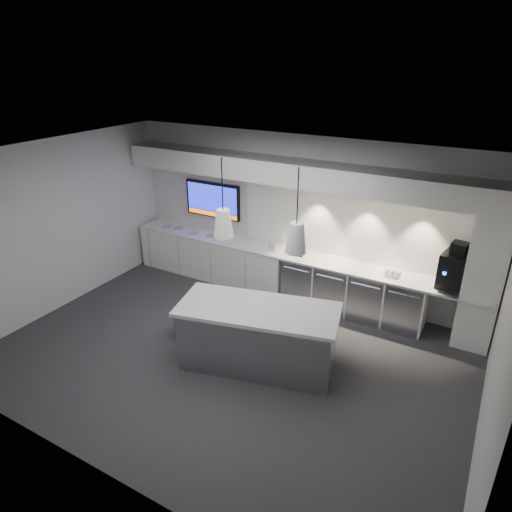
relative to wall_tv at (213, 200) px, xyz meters
The scene contains 28 objects.
floor 3.47m from the wall_tv, 52.18° to the right, with size 7.00×7.00×0.00m, color #333235.
ceiling 3.42m from the wall_tv, 52.18° to the right, with size 7.00×7.00×0.00m, color black.
wall_back 1.90m from the wall_tv, ahead, with size 7.00×7.00×0.00m, color silver.
wall_front 5.30m from the wall_tv, 68.99° to the right, with size 7.00×7.00×0.00m, color silver.
wall_left 2.92m from the wall_tv, 123.17° to the right, with size 7.00×7.00×0.00m, color silver.
wall_right 5.93m from the wall_tv, 24.38° to the right, with size 7.00×7.00×0.00m, color silver.
back_counter 2.04m from the wall_tv, ahead, with size 6.80×0.65×0.04m, color silver.
left_base_cabinets 1.17m from the wall_tv, 61.19° to the right, with size 3.30×0.63×0.86m, color white.
fridge_unit_a 2.45m from the wall_tv, ahead, with size 0.60×0.61×0.85m, color #9A9DA2.
fridge_unit_b 3.01m from the wall_tv, ahead, with size 0.60×0.61×0.85m, color #9A9DA2.
fridge_unit_c 3.60m from the wall_tv, ahead, with size 0.60×0.61×0.85m, color #9A9DA2.
fridge_unit_d 4.21m from the wall_tv, ahead, with size 0.60×0.61×0.85m, color #9A9DA2.
backsplash 3.10m from the wall_tv, ahead, with size 4.60×0.03×1.30m, color white.
soffit 2.09m from the wall_tv, ahead, with size 6.90×0.60×0.40m, color white.
column 5.11m from the wall_tv, ahead, with size 0.55×0.55×2.60m, color white.
wall_tv is the anchor object (origin of this frame).
island 3.56m from the wall_tv, 45.18° to the right, with size 2.46×1.50×0.97m.
bin 2.81m from the wall_tv, 68.73° to the right, with size 0.29×0.29×0.41m, color #9A9DA2.
coffee_machine 4.71m from the wall_tv, ahead, with size 0.49×0.64×0.76m.
sign_black 2.19m from the wall_tv, ahead, with size 0.14×0.02×0.18m, color black.
sign_white 1.68m from the wall_tv, 12.11° to the right, with size 0.18×0.02×0.14m, color silver.
cup_cluster 3.84m from the wall_tv, ahead, with size 0.25×0.16×0.14m, color white, non-canonical shape.
tray_a 1.22m from the wall_tv, 161.67° to the right, with size 0.16×0.16×0.03m, color #989898.
tray_b 0.99m from the wall_tv, 158.22° to the right, with size 0.16×0.16×0.03m, color #989898.
tray_c 0.77m from the wall_tv, 125.16° to the right, with size 0.16×0.16×0.03m, color #989898.
tray_d 0.73m from the wall_tv, 65.10° to the right, with size 0.16×0.16×0.03m, color #989898.
pendant_left 3.09m from the wall_tv, 52.52° to the right, with size 0.28×0.28×1.09m.
pendant_right 3.85m from the wall_tv, 39.32° to the right, with size 0.28×0.28×1.09m.
Camera 1 is at (3.21, -4.85, 4.28)m, focal length 32.00 mm.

